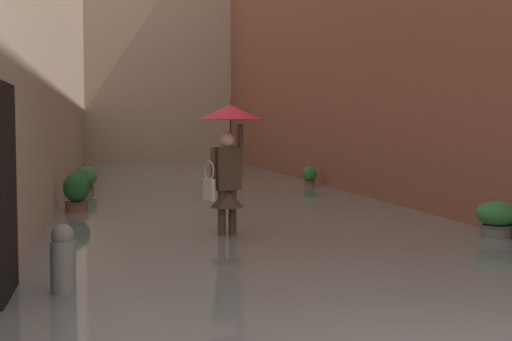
# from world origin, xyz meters

# --- Properties ---
(ground_plane) EXTENTS (71.94, 71.94, 0.00)m
(ground_plane) POSITION_xyz_m (0.00, -14.39, 0.00)
(ground_plane) COLOR slate
(flood_water) EXTENTS (7.56, 34.77, 0.18)m
(flood_water) POSITION_xyz_m (0.00, -14.39, 0.09)
(flood_water) COLOR slate
(flood_water) RESTS_ON ground_plane
(building_facade_far) EXTENTS (10.36, 1.80, 9.59)m
(building_facade_far) POSITION_xyz_m (0.00, -29.67, 4.80)
(building_facade_far) COLOR tan
(building_facade_far) RESTS_ON ground_plane
(person_wading) EXTENTS (0.95, 0.95, 2.18)m
(person_wading) POSITION_xyz_m (0.65, -6.32, 1.49)
(person_wading) COLOR #4C4233
(person_wading) RESTS_ON ground_plane
(potted_plant_mid_left) EXTENTS (0.40, 0.40, 0.70)m
(potted_plant_mid_left) POSITION_xyz_m (-2.97, -14.32, 0.40)
(potted_plant_mid_left) COLOR brown
(potted_plant_mid_left) RESTS_ON ground_plane
(potted_plant_near_right) EXTENTS (0.49, 0.49, 0.92)m
(potted_plant_near_right) POSITION_xyz_m (2.99, -9.76, 0.48)
(potted_plant_near_right) COLOR brown
(potted_plant_near_right) RESTS_ON ground_plane
(potted_plant_far_left) EXTENTS (0.60, 0.60, 0.71)m
(potted_plant_far_left) POSITION_xyz_m (-3.11, -5.23, 0.41)
(potted_plant_far_left) COLOR #66605B
(potted_plant_far_left) RESTS_ON ground_plane
(potted_plant_far_right) EXTENTS (0.53, 0.53, 0.82)m
(potted_plant_far_right) POSITION_xyz_m (2.93, -13.74, 0.45)
(potted_plant_far_right) COLOR brown
(potted_plant_far_right) RESTS_ON ground_plane
(mooring_bollard) EXTENTS (0.24, 0.24, 0.86)m
(mooring_bollard) POSITION_xyz_m (2.85, -3.01, 0.43)
(mooring_bollard) COLOR gray
(mooring_bollard) RESTS_ON ground_plane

